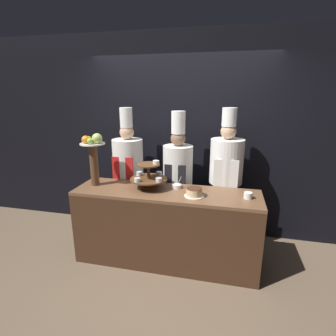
{
  "coord_description": "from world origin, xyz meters",
  "views": [
    {
      "loc": [
        0.66,
        -2.46,
        1.99
      ],
      "look_at": [
        0.0,
        0.39,
        1.16
      ],
      "focal_mm": 28.0,
      "sensor_mm": 36.0,
      "label": 1
    }
  ],
  "objects_px": {
    "cup_white": "(248,195)",
    "serving_bowl_far": "(177,186)",
    "tiered_stand": "(149,176)",
    "chef_center_right": "(226,175)",
    "fruit_pedestal": "(94,152)",
    "chef_left": "(128,171)",
    "cake_round": "(194,192)",
    "chef_center_left": "(178,176)"
  },
  "relations": [
    {
      "from": "cup_white",
      "to": "serving_bowl_far",
      "type": "distance_m",
      "value": 0.82
    },
    {
      "from": "tiered_stand",
      "to": "chef_center_right",
      "type": "height_order",
      "value": "chef_center_right"
    },
    {
      "from": "fruit_pedestal",
      "to": "cup_white",
      "type": "bearing_deg",
      "value": -0.77
    },
    {
      "from": "serving_bowl_far",
      "to": "chef_left",
      "type": "relative_size",
      "value": 0.08
    },
    {
      "from": "tiered_stand",
      "to": "cup_white",
      "type": "distance_m",
      "value": 1.13
    },
    {
      "from": "serving_bowl_far",
      "to": "chef_left",
      "type": "bearing_deg",
      "value": 154.14
    },
    {
      "from": "chef_center_right",
      "to": "tiered_stand",
      "type": "bearing_deg",
      "value": -153.21
    },
    {
      "from": "cake_round",
      "to": "chef_left",
      "type": "xyz_separation_m",
      "value": [
        -0.99,
        0.58,
        0.01
      ]
    },
    {
      "from": "fruit_pedestal",
      "to": "cake_round",
      "type": "distance_m",
      "value": 1.28
    },
    {
      "from": "fruit_pedestal",
      "to": "cake_round",
      "type": "bearing_deg",
      "value": -4.33
    },
    {
      "from": "chef_center_left",
      "to": "chef_left",
      "type": "bearing_deg",
      "value": 180.0
    },
    {
      "from": "tiered_stand",
      "to": "chef_left",
      "type": "height_order",
      "value": "chef_left"
    },
    {
      "from": "cake_round",
      "to": "serving_bowl_far",
      "type": "bearing_deg",
      "value": 137.78
    },
    {
      "from": "cake_round",
      "to": "chef_left",
      "type": "bearing_deg",
      "value": 149.63
    },
    {
      "from": "cup_white",
      "to": "chef_center_right",
      "type": "height_order",
      "value": "chef_center_right"
    },
    {
      "from": "serving_bowl_far",
      "to": "chef_center_right",
      "type": "relative_size",
      "value": 0.08
    },
    {
      "from": "tiered_stand",
      "to": "cake_round",
      "type": "bearing_deg",
      "value": -13.72
    },
    {
      "from": "fruit_pedestal",
      "to": "serving_bowl_far",
      "type": "bearing_deg",
      "value": 7.09
    },
    {
      "from": "tiered_stand",
      "to": "cup_white",
      "type": "height_order",
      "value": "tiered_stand"
    },
    {
      "from": "tiered_stand",
      "to": "cake_round",
      "type": "height_order",
      "value": "tiered_stand"
    },
    {
      "from": "chef_left",
      "to": "chef_center_left",
      "type": "relative_size",
      "value": 1.02
    },
    {
      "from": "cup_white",
      "to": "fruit_pedestal",
      "type": "bearing_deg",
      "value": 179.23
    },
    {
      "from": "tiered_stand",
      "to": "fruit_pedestal",
      "type": "bearing_deg",
      "value": -176.29
    },
    {
      "from": "cake_round",
      "to": "chef_left",
      "type": "relative_size",
      "value": 0.12
    },
    {
      "from": "fruit_pedestal",
      "to": "chef_center_right",
      "type": "relative_size",
      "value": 0.35
    },
    {
      "from": "chef_left",
      "to": "cake_round",
      "type": "bearing_deg",
      "value": -30.37
    },
    {
      "from": "tiered_stand",
      "to": "fruit_pedestal",
      "type": "xyz_separation_m",
      "value": [
        -0.67,
        -0.04,
        0.26
      ]
    },
    {
      "from": "serving_bowl_far",
      "to": "chef_center_right",
      "type": "distance_m",
      "value": 0.67
    },
    {
      "from": "cup_white",
      "to": "chef_center_right",
      "type": "bearing_deg",
      "value": 115.75
    },
    {
      "from": "fruit_pedestal",
      "to": "serving_bowl_far",
      "type": "relative_size",
      "value": 4.37
    },
    {
      "from": "cup_white",
      "to": "tiered_stand",
      "type": "bearing_deg",
      "value": 176.58
    },
    {
      "from": "chef_center_left",
      "to": "chef_center_right",
      "type": "relative_size",
      "value": 0.97
    },
    {
      "from": "cup_white",
      "to": "chef_center_left",
      "type": "height_order",
      "value": "chef_center_left"
    },
    {
      "from": "chef_left",
      "to": "chef_center_left",
      "type": "bearing_deg",
      "value": -0.0
    },
    {
      "from": "tiered_stand",
      "to": "cup_white",
      "type": "relative_size",
      "value": 4.79
    },
    {
      "from": "fruit_pedestal",
      "to": "chef_center_left",
      "type": "xyz_separation_m",
      "value": [
        0.93,
        0.49,
        -0.38
      ]
    },
    {
      "from": "chef_center_left",
      "to": "fruit_pedestal",
      "type": "bearing_deg",
      "value": -152.26
    },
    {
      "from": "tiered_stand",
      "to": "chef_center_left",
      "type": "relative_size",
      "value": 0.24
    },
    {
      "from": "tiered_stand",
      "to": "serving_bowl_far",
      "type": "xyz_separation_m",
      "value": [
        0.32,
        0.08,
        -0.12
      ]
    },
    {
      "from": "cake_round",
      "to": "cup_white",
      "type": "relative_size",
      "value": 2.39
    },
    {
      "from": "chef_left",
      "to": "chef_center_right",
      "type": "bearing_deg",
      "value": -0.0
    },
    {
      "from": "cake_round",
      "to": "serving_bowl_far",
      "type": "distance_m",
      "value": 0.32
    }
  ]
}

